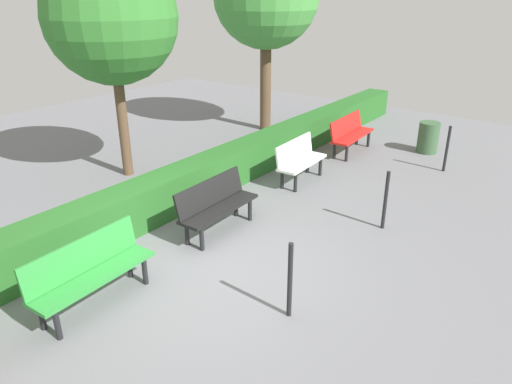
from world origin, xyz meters
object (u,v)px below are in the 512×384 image
object	(u,v)px
bench_white	(299,159)
bench_black	(216,204)
bench_red	(350,133)
tree_mid	(111,18)
trash_bin	(428,137)
bench_green	(90,270)

from	to	relation	value
bench_white	bench_black	distance (m)	2.64
bench_red	tree_mid	bearing A→B (deg)	-39.39
tree_mid	trash_bin	size ratio (longest dim) A/B	6.02
trash_bin	bench_white	bearing A→B (deg)	-23.64
bench_white	tree_mid	world-z (taller)	tree_mid
bench_green	trash_bin	world-z (taller)	bench_green
bench_white	trash_bin	xyz separation A→B (m)	(-3.41, 1.49, -0.11)
bench_red	bench_green	xyz separation A→B (m)	(7.33, 0.12, 0.00)
bench_white	bench_red	bearing A→B (deg)	177.71
bench_white	bench_black	xyz separation A→B (m)	(2.63, 0.07, 0.00)
bench_white	bench_green	size ratio (longest dim) A/B	0.83
trash_bin	bench_black	bearing A→B (deg)	-13.22
bench_black	trash_bin	size ratio (longest dim) A/B	2.11
trash_bin	bench_red	bearing A→B (deg)	-53.74
bench_white	tree_mid	xyz separation A→B (m)	(1.83, -3.11, 2.66)
tree_mid	bench_red	bearing A→B (deg)	143.15
bench_red	bench_black	world-z (taller)	same
bench_green	trash_bin	size ratio (longest dim) A/B	2.24
bench_red	bench_green	size ratio (longest dim) A/B	0.98
bench_red	tree_mid	world-z (taller)	tree_mid
trash_bin	tree_mid	bearing A→B (deg)	-41.31
bench_black	bench_green	bearing A→B (deg)	-0.60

